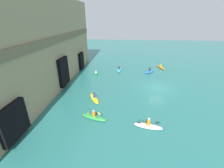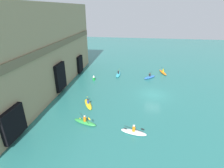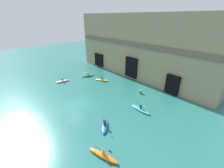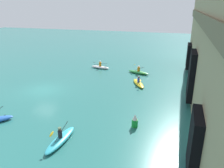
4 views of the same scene
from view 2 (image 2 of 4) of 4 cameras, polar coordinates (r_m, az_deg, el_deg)
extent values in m
plane|color=#28706B|center=(29.84, 13.40, -3.37)|extent=(120.00, 120.00, 0.00)
cube|color=#9E8966|center=(30.23, -25.23, 9.51)|extent=(35.93, 7.79, 13.98)
cube|color=brown|center=(28.08, -18.66, 11.38)|extent=(35.21, 0.24, 0.98)
cube|color=black|center=(21.38, -29.70, -11.10)|extent=(3.24, 0.70, 3.37)
cube|color=black|center=(30.04, -16.65, 2.28)|extent=(3.15, 0.70, 4.48)
cube|color=black|center=(39.02, -10.55, 6.41)|extent=(2.54, 0.70, 3.54)
ellipsoid|color=green|center=(22.40, -8.81, -12.23)|extent=(1.68, 3.23, 0.38)
cylinder|color=orange|center=(22.13, -8.88, -11.25)|extent=(0.36, 0.36, 0.54)
sphere|color=tan|center=(21.93, -8.94, -10.48)|extent=(0.18, 0.18, 0.18)
cylinder|color=silver|center=(21.89, -8.95, -10.32)|extent=(0.23, 0.23, 0.06)
cylinder|color=black|center=(22.12, -8.89, -11.20)|extent=(1.13, 1.65, 0.99)
ellipsoid|color=yellow|center=(21.31, -7.46, -11.20)|extent=(0.38, 0.45, 0.24)
ellipsoid|color=yellow|center=(22.94, -10.21, -11.19)|extent=(0.38, 0.45, 0.24)
ellipsoid|color=yellow|center=(26.16, -7.79, -6.53)|extent=(3.29, 2.22, 0.33)
cylinder|color=#2D47B7|center=(25.97, -7.84, -5.78)|extent=(0.32, 0.32, 0.46)
sphere|color=brown|center=(25.81, -7.88, -5.12)|extent=(0.22, 0.22, 0.22)
cylinder|color=#232328|center=(25.76, -7.89, -4.94)|extent=(0.28, 0.28, 0.06)
cylinder|color=black|center=(25.96, -7.84, -5.73)|extent=(2.05, 0.82, 0.67)
ellipsoid|color=yellow|center=(25.26, -7.60, -7.35)|extent=(0.47, 0.33, 0.17)
ellipsoid|color=yellow|center=(26.68, -8.07, -4.20)|extent=(0.47, 0.33, 0.17)
ellipsoid|color=orange|center=(40.03, 16.27, 3.65)|extent=(3.64, 1.63, 0.39)
cylinder|color=gold|center=(39.88, 16.34, 4.26)|extent=(0.31, 0.31, 0.51)
sphere|color=#9E704C|center=(39.77, 16.40, 4.75)|extent=(0.20, 0.20, 0.20)
cylinder|color=#4C6B4C|center=(39.74, 16.42, 4.86)|extent=(0.25, 0.25, 0.06)
cylinder|color=black|center=(39.87, 16.35, 4.30)|extent=(1.63, 0.81, 0.98)
ellipsoid|color=black|center=(39.40, 16.88, 3.35)|extent=(0.45, 0.34, 0.25)
ellipsoid|color=black|center=(40.36, 15.82, 5.21)|extent=(0.45, 0.34, 0.25)
ellipsoid|color=#33B2C6|center=(37.32, 2.06, 3.14)|extent=(3.52, 0.90, 0.35)
cylinder|color=#232328|center=(37.16, 2.07, 3.80)|extent=(0.29, 0.29, 0.56)
sphere|color=brown|center=(37.04, 2.08, 4.35)|extent=(0.20, 0.20, 0.20)
cylinder|color=#4C6B4C|center=(37.01, 2.08, 4.47)|extent=(0.25, 0.25, 0.06)
cylinder|color=black|center=(37.15, 2.07, 3.84)|extent=(1.83, 0.30, 1.01)
ellipsoid|color=yellow|center=(36.57, 1.73, 2.79)|extent=(0.43, 0.24, 0.25)
ellipsoid|color=yellow|center=(37.75, 2.40, 4.85)|extent=(0.43, 0.24, 0.25)
ellipsoid|color=white|center=(20.80, 7.06, -15.36)|extent=(1.36, 3.08, 0.35)
cylinder|color=orange|center=(20.52, 7.12, -14.36)|extent=(0.34, 0.34, 0.57)
sphere|color=beige|center=(20.29, 7.18, -13.50)|extent=(0.20, 0.20, 0.20)
cylinder|color=silver|center=(20.24, 7.19, -13.31)|extent=(0.26, 0.26, 0.06)
cylinder|color=black|center=(20.50, 7.13, -14.30)|extent=(0.35, 2.21, 0.43)
ellipsoid|color=black|center=(20.31, 9.99, -14.29)|extent=(0.24, 0.46, 0.13)
ellipsoid|color=black|center=(20.74, 4.33, -14.27)|extent=(0.24, 0.46, 0.13)
ellipsoid|color=blue|center=(36.51, 12.17, 2.17)|extent=(2.62, 2.65, 0.40)
cylinder|color=#232328|center=(36.36, 12.23, 2.84)|extent=(0.36, 0.36, 0.50)
sphere|color=#9E704C|center=(36.23, 12.28, 3.37)|extent=(0.22, 0.22, 0.22)
cylinder|color=#232328|center=(36.20, 12.30, 3.51)|extent=(0.28, 0.28, 0.06)
cylinder|color=black|center=(36.35, 12.24, 2.87)|extent=(1.60, 0.91, 1.00)
ellipsoid|color=black|center=(36.88, 12.84, 3.83)|extent=(0.45, 0.36, 0.25)
ellipsoid|color=black|center=(35.82, 11.62, 1.89)|extent=(0.45, 0.36, 0.25)
cylinder|color=green|center=(34.82, -5.97, 1.72)|extent=(0.49, 0.49, 0.62)
cone|color=white|center=(34.63, -6.00, 2.55)|extent=(0.41, 0.41, 0.46)
camera|label=1|loc=(4.87, -26.33, -10.03)|focal=24.00mm
camera|label=3|loc=(47.80, 25.50, 21.58)|focal=24.00mm
camera|label=4|loc=(47.51, -5.29, 18.29)|focal=35.00mm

